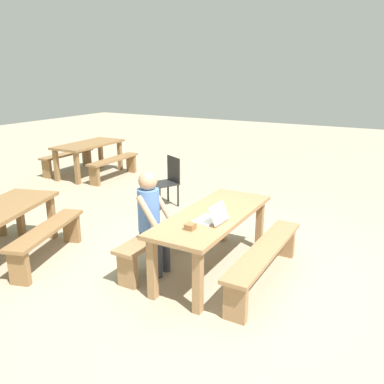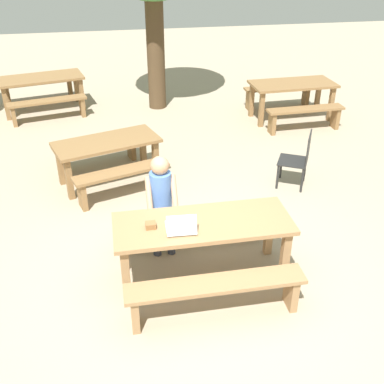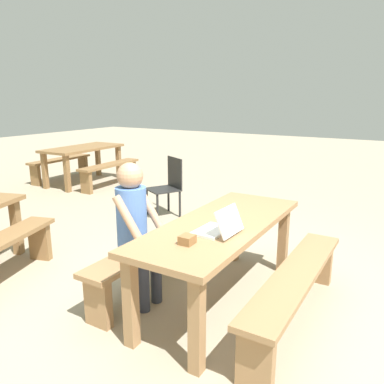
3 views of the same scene
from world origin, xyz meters
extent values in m
plane|color=tan|center=(0.00, 0.00, 0.00)|extent=(30.00, 30.00, 0.00)
cube|color=#9E754C|center=(0.00, 0.00, 0.74)|extent=(2.00, 0.76, 0.05)
cube|color=#9E754C|center=(-0.90, -0.28, 0.36)|extent=(0.09, 0.09, 0.71)
cube|color=#9E754C|center=(0.90, -0.28, 0.36)|extent=(0.09, 0.09, 0.71)
cube|color=#9E754C|center=(-0.90, 0.28, 0.36)|extent=(0.09, 0.09, 0.71)
cube|color=#9E754C|center=(0.90, 0.28, 0.36)|extent=(0.09, 0.09, 0.71)
cube|color=#9E754C|center=(0.00, -0.67, 0.44)|extent=(1.89, 0.30, 0.05)
cube|color=#9E754C|center=(-0.84, -0.67, 0.21)|extent=(0.08, 0.24, 0.42)
cube|color=#9E754C|center=(0.84, -0.67, 0.21)|extent=(0.08, 0.24, 0.42)
cube|color=#9E754C|center=(0.00, 0.67, 0.44)|extent=(1.89, 0.30, 0.05)
cube|color=#9E754C|center=(-0.84, 0.67, 0.21)|extent=(0.08, 0.24, 0.42)
cube|color=#9E754C|center=(0.84, 0.67, 0.21)|extent=(0.08, 0.24, 0.42)
cube|color=white|center=(-0.26, -0.05, 0.77)|extent=(0.33, 0.23, 0.02)
cube|color=white|center=(-0.27, -0.20, 0.88)|extent=(0.33, 0.11, 0.21)
cube|color=black|center=(-0.27, -0.20, 0.89)|extent=(0.30, 0.10, 0.19)
cube|color=olive|center=(-0.58, -0.01, 0.79)|extent=(0.11, 0.10, 0.07)
cylinder|color=#333847|center=(-0.48, 0.49, 0.23)|extent=(0.10, 0.10, 0.46)
cylinder|color=#333847|center=(-0.30, 0.49, 0.23)|extent=(0.10, 0.10, 0.46)
cube|color=#333847|center=(-0.39, 0.58, 0.50)|extent=(0.28, 0.28, 0.12)
cylinder|color=#517AC6|center=(-0.39, 0.67, 0.80)|extent=(0.26, 0.26, 0.52)
cylinder|color=tan|center=(-0.54, 0.57, 0.83)|extent=(0.07, 0.32, 0.41)
cylinder|color=tan|center=(-0.24, 0.57, 0.83)|extent=(0.07, 0.32, 0.41)
sphere|color=tan|center=(-0.39, 0.67, 1.17)|extent=(0.22, 0.22, 0.22)
cube|color=#262626|center=(1.83, 1.92, 0.42)|extent=(0.60, 0.60, 0.02)
cube|color=#262626|center=(2.02, 1.82, 0.67)|extent=(0.23, 0.40, 0.47)
cylinder|color=#262626|center=(1.75, 2.18, 0.21)|extent=(0.04, 0.04, 0.41)
cylinder|color=#262626|center=(1.57, 1.84, 0.21)|extent=(0.04, 0.04, 0.41)
cylinder|color=#262626|center=(2.09, 2.00, 0.21)|extent=(0.04, 0.04, 0.41)
cylinder|color=#262626|center=(1.91, 1.66, 0.21)|extent=(0.04, 0.04, 0.41)
cube|color=olive|center=(2.87, 4.72, 0.75)|extent=(1.77, 0.88, 0.05)
cube|color=olive|center=(2.11, 4.39, 0.36)|extent=(0.09, 0.09, 0.73)
cube|color=olive|center=(3.65, 4.44, 0.36)|extent=(0.09, 0.09, 0.73)
cube|color=olive|center=(2.09, 5.00, 0.36)|extent=(0.09, 0.09, 0.73)
cube|color=olive|center=(3.63, 5.06, 0.36)|extent=(0.09, 0.09, 0.73)
cube|color=olive|center=(2.90, 4.01, 0.46)|extent=(1.58, 0.36, 0.05)
cube|color=olive|center=(2.21, 3.99, 0.22)|extent=(0.09, 0.24, 0.43)
cube|color=olive|center=(3.58, 4.04, 0.22)|extent=(0.09, 0.24, 0.43)
cube|color=olive|center=(2.84, 5.43, 0.46)|extent=(1.58, 0.36, 0.05)
cube|color=olive|center=(2.16, 5.41, 0.22)|extent=(0.09, 0.24, 0.43)
cube|color=olive|center=(3.53, 5.46, 0.22)|extent=(0.09, 0.24, 0.43)
cube|color=olive|center=(-0.26, 2.54, 0.33)|extent=(0.11, 0.11, 0.66)
cube|color=olive|center=(-0.23, 2.18, 0.21)|extent=(0.15, 0.25, 0.43)
camera|label=1|loc=(-4.05, -1.99, 2.39)|focal=37.14mm
camera|label=2|loc=(-0.89, -4.21, 3.64)|focal=43.39mm
camera|label=3|loc=(-2.80, -1.39, 1.81)|focal=35.52mm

